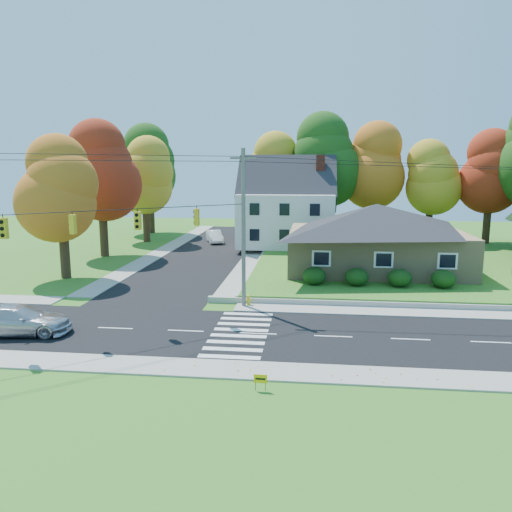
{
  "coord_description": "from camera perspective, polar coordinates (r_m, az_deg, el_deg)",
  "views": [
    {
      "loc": [
        2.79,
        -25.55,
        8.87
      ],
      "look_at": [
        -1.03,
        8.0,
        2.82
      ],
      "focal_mm": 35.0,
      "sensor_mm": 36.0,
      "label": 1
    }
  ],
  "objects": [
    {
      "name": "tree_west_0",
      "position": [
        42.48,
        -21.46,
        7.14
      ],
      "size": [
        6.16,
        6.16,
        11.47
      ],
      "color": "#3F2A19",
      "rests_on": "ground"
    },
    {
      "name": "silver_sedan",
      "position": [
        29.73,
        -25.48,
        -6.6
      ],
      "size": [
        5.72,
        3.01,
        1.58
      ],
      "primitive_type": "imported",
      "rotation": [
        0.0,
        0.0,
        1.72
      ],
      "color": "silver",
      "rests_on": "road_main"
    },
    {
      "name": "ground",
      "position": [
        27.19,
        0.25,
        -8.89
      ],
      "size": [
        120.0,
        120.0,
        0.0
      ],
      "primitive_type": "plane",
      "color": "#3D7923"
    },
    {
      "name": "tree_west_2",
      "position": [
        60.86,
        -12.64,
        8.91
      ],
      "size": [
        6.72,
        6.72,
        12.51
      ],
      "color": "#3F2A19",
      "rests_on": "ground"
    },
    {
      "name": "tree_lot_3",
      "position": [
        60.03,
        19.42,
        8.42
      ],
      "size": [
        6.16,
        6.16,
        11.47
      ],
      "color": "#3F2A19",
      "rests_on": "lawn"
    },
    {
      "name": "sidewalk_north",
      "position": [
        31.92,
        1.23,
        -5.91
      ],
      "size": [
        90.0,
        2.0,
        0.08
      ],
      "primitive_type": "cube",
      "color": "#9C9A90",
      "rests_on": "ground"
    },
    {
      "name": "road_cross",
      "position": [
        53.4,
        -5.25,
        0.56
      ],
      "size": [
        8.0,
        44.0,
        0.02
      ],
      "primitive_type": "cube",
      "color": "black",
      "rests_on": "ground"
    },
    {
      "name": "ranch_house",
      "position": [
        42.25,
        13.53,
        2.25
      ],
      "size": [
        14.6,
        10.6,
        5.4
      ],
      "color": "tan",
      "rests_on": "lawn"
    },
    {
      "name": "tree_lot_2",
      "position": [
        59.98,
        13.61,
        9.96
      ],
      "size": [
        7.28,
        7.28,
        13.56
      ],
      "color": "#3F2A19",
      "rests_on": "lawn"
    },
    {
      "name": "white_car",
      "position": [
        59.3,
        -4.76,
        2.23
      ],
      "size": [
        2.89,
        4.6,
        1.43
      ],
      "primitive_type": "imported",
      "rotation": [
        0.0,
        0.0,
        0.35
      ],
      "color": "white",
      "rests_on": "road_cross"
    },
    {
      "name": "lawn",
      "position": [
        48.43,
        18.55,
        -0.63
      ],
      "size": [
        30.0,
        30.0,
        0.5
      ],
      "primitive_type": "cube",
      "color": "#3D7923",
      "rests_on": "ground"
    },
    {
      "name": "fire_hydrant",
      "position": [
        32.36,
        -0.86,
        -5.12
      ],
      "size": [
        0.42,
        0.33,
        0.73
      ],
      "color": "gold",
      "rests_on": "ground"
    },
    {
      "name": "sidewalk_south",
      "position": [
        22.54,
        -1.17,
        -12.92
      ],
      "size": [
        90.0,
        2.0,
        0.08
      ],
      "primitive_type": "cube",
      "color": "#9C9A90",
      "rests_on": "ground"
    },
    {
      "name": "tree_lot_0",
      "position": [
        59.74,
        1.92,
        9.61
      ],
      "size": [
        6.72,
        6.72,
        12.51
      ],
      "color": "#3F2A19",
      "rests_on": "lawn"
    },
    {
      "name": "tree_west_3",
      "position": [
        69.07,
        -12.09,
        10.14
      ],
      "size": [
        7.84,
        7.84,
        14.6
      ],
      "color": "#3F2A19",
      "rests_on": "ground"
    },
    {
      "name": "hedge_row",
      "position": [
        36.49,
        13.77,
        -2.38
      ],
      "size": [
        10.7,
        1.7,
        1.27
      ],
      "color": "#163A10",
      "rests_on": "lawn"
    },
    {
      "name": "tree_west_1",
      "position": [
        51.9,
        -17.36,
        9.25
      ],
      "size": [
        7.28,
        7.28,
        13.56
      ],
      "color": "#3F2A19",
      "rests_on": "ground"
    },
    {
      "name": "colonial_house",
      "position": [
        53.79,
        3.56,
        5.56
      ],
      "size": [
        10.4,
        8.4,
        9.6
      ],
      "color": "silver",
      "rests_on": "lawn"
    },
    {
      "name": "yard_sign",
      "position": [
        20.58,
        0.51,
        -13.89
      ],
      "size": [
        0.55,
        0.05,
        0.68
      ],
      "color": "black",
      "rests_on": "ground"
    },
    {
      "name": "tree_lot_4",
      "position": [
        60.67,
        25.26,
        8.67
      ],
      "size": [
        6.72,
        6.72,
        12.51
      ],
      "color": "#3F2A19",
      "rests_on": "lawn"
    },
    {
      "name": "traffic_infrastructure",
      "position": [
        27.32,
        0.25,
        2.32
      ],
      "size": [
        38.1,
        10.66,
        10.0
      ],
      "color": "#666059",
      "rests_on": "ground"
    },
    {
      "name": "tree_lot_1",
      "position": [
        58.56,
        7.82,
        10.79
      ],
      "size": [
        7.84,
        7.84,
        14.6
      ],
      "color": "#3F2A19",
      "rests_on": "lawn"
    },
    {
      "name": "road_main",
      "position": [
        27.18,
        0.25,
        -8.87
      ],
      "size": [
        90.0,
        8.0,
        0.02
      ],
      "primitive_type": "cube",
      "color": "black",
      "rests_on": "ground"
    }
  ]
}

